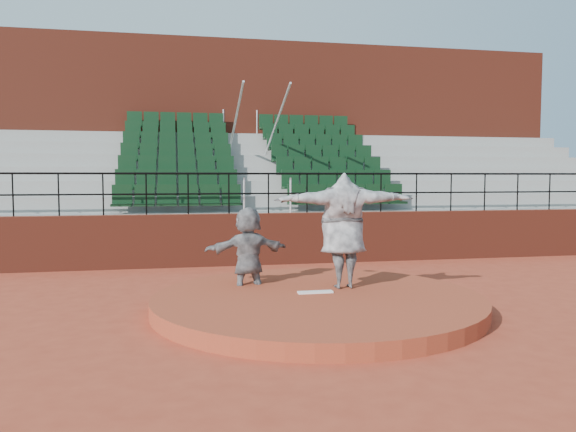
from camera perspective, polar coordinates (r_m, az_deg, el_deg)
The scene contains 9 objects.
ground at distance 9.54m, azimuth 3.01°, elevation -9.46°, with size 90.00×90.00×0.00m, color #A13B24.
pitchers_mound at distance 9.51m, azimuth 3.01°, elevation -8.73°, with size 5.50×5.50×0.25m, color #9B3B22.
pitching_rubber at distance 9.62m, azimuth 2.79°, elevation -7.73°, with size 0.60×0.15×0.03m, color white.
boundary_wall at distance 14.26m, azimuth -1.99°, elevation -2.32°, with size 24.00×0.30×1.30m, color maroon.
wall_railing at distance 14.17m, azimuth -2.00°, elevation 3.23°, with size 24.04×0.05×1.03m.
seating_deck at distance 17.80m, azimuth -3.91°, elevation 1.49°, with size 24.00×5.97×4.63m.
press_box_facade at distance 21.75m, azimuth -5.31°, elevation 7.50°, with size 24.00×3.00×7.10m, color maroon.
pitcher at distance 9.98m, azimuth 5.63°, elevation -1.47°, with size 2.51×0.68×2.04m, color black.
fielder at distance 10.30m, azimuth -4.08°, elevation -3.71°, with size 1.56×0.50×1.68m, color black.
Camera 1 is at (-2.31, -8.98, 2.22)m, focal length 35.00 mm.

